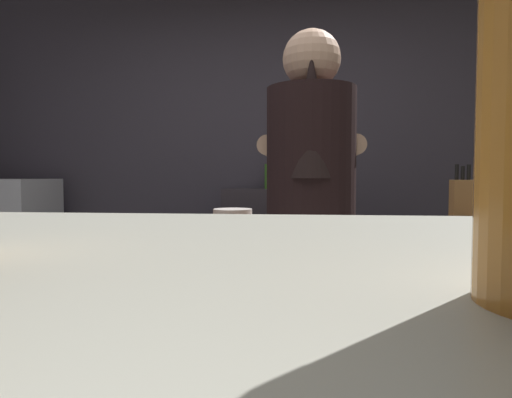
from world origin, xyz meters
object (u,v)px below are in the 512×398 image
object	(u,v)px
bartender	(311,219)
bottle_soy	(310,178)
mixing_bowl	(233,214)
chefs_knife	(369,222)
bottle_olive_oil	(279,177)
knife_block	(462,199)
bottle_hot_sauce	(269,175)
mini_fridge	(3,253)

from	to	relation	value
bartender	bottle_soy	bearing A→B (deg)	0.33
mixing_bowl	chefs_knife	bearing A→B (deg)	-7.45
mixing_bowl	bottle_olive_oil	xyz separation A→B (m)	(0.17, 1.18, 0.19)
knife_block	bottle_hot_sauce	world-z (taller)	bottle_hot_sauce
bartender	knife_block	bearing A→B (deg)	-52.82
mini_fridge	chefs_knife	distance (m)	2.78
knife_block	mini_fridge	bearing A→B (deg)	163.61
bartender	chefs_knife	xyz separation A→B (m)	(0.28, 0.41, -0.05)
chefs_knife	knife_block	bearing A→B (deg)	31.22
mini_fridge	bottle_hot_sauce	xyz separation A→B (m)	(2.01, 0.20, 0.59)
bottle_soy	mixing_bowl	bearing A→B (deg)	-110.65
bottle_soy	mini_fridge	bearing A→B (deg)	-176.66
mini_fridge	knife_block	world-z (taller)	knife_block
mini_fridge	bottle_olive_oil	xyz separation A→B (m)	(2.08, 0.25, 0.58)
bottle_hot_sauce	bartender	bearing A→B (deg)	-80.46
mixing_bowl	bottle_hot_sauce	xyz separation A→B (m)	(0.11, 1.13, 0.20)
mini_fridge	bartender	xyz separation A→B (m)	(2.28, -1.43, 0.42)
bartender	knife_block	distance (m)	0.92
mixing_bowl	bottle_hot_sauce	distance (m)	1.15
knife_block	chefs_knife	distance (m)	0.49
bottle_hot_sauce	bottle_soy	distance (m)	0.31
bartender	mixing_bowl	distance (m)	0.62
chefs_knife	bottle_olive_oil	distance (m)	1.38
knife_block	chefs_knife	world-z (taller)	knife_block
bottle_soy	bottle_hot_sauce	bearing A→B (deg)	168.29
chefs_knife	bottle_hot_sauce	distance (m)	1.36
bartender	chefs_knife	size ratio (longest dim) A/B	7.09
mini_fridge	knife_block	xyz separation A→B (m)	(3.02, -0.89, 0.47)
mini_fridge	bottle_soy	bearing A→B (deg)	3.34
bottle_soy	bottle_olive_oil	bearing A→B (deg)	153.45
bartender	bottle_hot_sauce	world-z (taller)	bartender
bartender	mixing_bowl	bearing A→B (deg)	38.84
bottle_hot_sauce	chefs_knife	bearing A→B (deg)	-65.59
knife_block	bottle_hot_sauce	distance (m)	1.49
chefs_knife	bottle_olive_oil	xyz separation A→B (m)	(-0.48, 1.27, 0.21)
bottle_soy	knife_block	bearing A→B (deg)	-54.98
bottle_olive_oil	bottle_soy	bearing A→B (deg)	-26.55
mini_fridge	bottle_hot_sauce	world-z (taller)	bottle_hot_sauce
mini_fridge	bottle_soy	distance (m)	2.38
bottle_soy	chefs_knife	bearing A→B (deg)	-77.58
mixing_bowl	bottle_soy	world-z (taller)	bottle_soy
knife_block	mixing_bowl	world-z (taller)	knife_block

